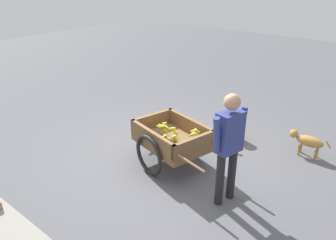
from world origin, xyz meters
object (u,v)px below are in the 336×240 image
vendor_person (229,141)px  plastic_bucket (238,133)px  fruit_cart (172,140)px  dog (307,141)px

vendor_person → plastic_bucket: bearing=-67.2°
fruit_cart → vendor_person: vendor_person is taller
fruit_cart → plastic_bucket: (-0.41, -1.40, -0.30)m
fruit_cart → dog: bearing=-133.5°
fruit_cart → dog: (-1.55, -1.64, -0.17)m
vendor_person → dog: bearing=-103.0°
dog → plastic_bucket: bearing=11.8°
vendor_person → fruit_cart: bearing=-13.3°
vendor_person → dog: size_ratio=2.26×
fruit_cart → dog: size_ratio=2.64×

